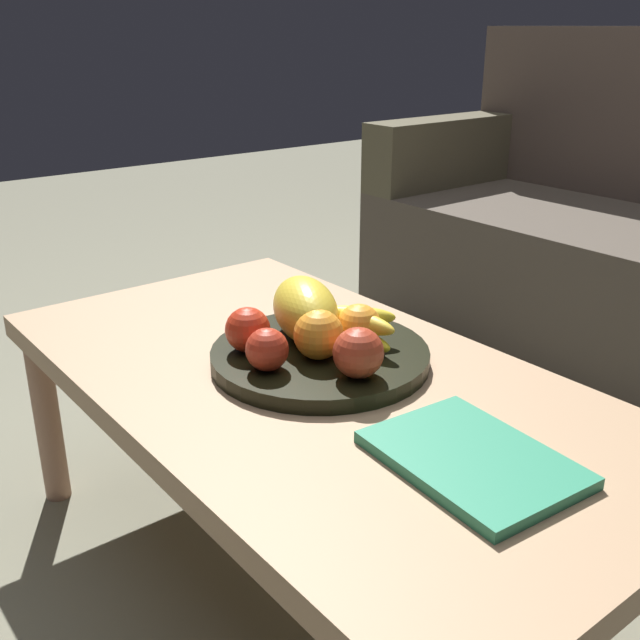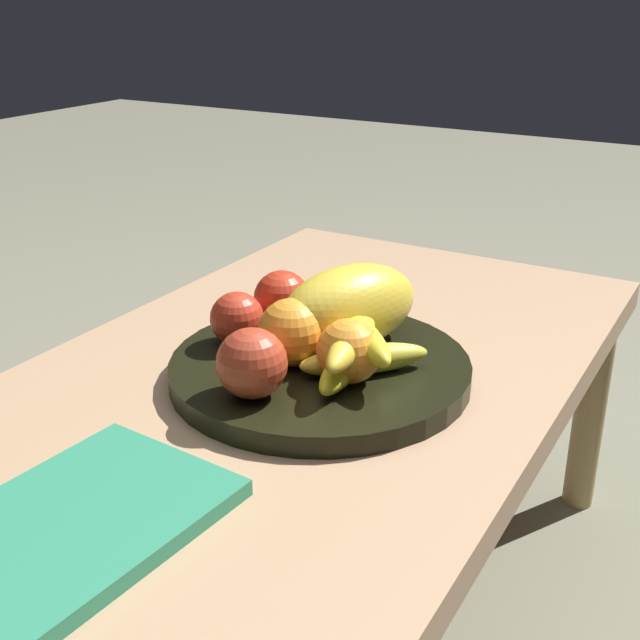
{
  "view_description": "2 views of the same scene",
  "coord_description": "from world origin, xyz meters",
  "px_view_note": "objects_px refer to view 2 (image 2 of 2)",
  "views": [
    {
      "loc": [
        0.82,
        -0.64,
        0.9
      ],
      "look_at": [
        -0.03,
        0.04,
        0.47
      ],
      "focal_mm": 41.66,
      "sensor_mm": 36.0,
      "label": 1
    },
    {
      "loc": [
        0.71,
        0.46,
        0.83
      ],
      "look_at": [
        -0.03,
        0.04,
        0.47
      ],
      "focal_mm": 45.62,
      "sensor_mm": 36.0,
      "label": 2
    }
  ],
  "objects_px": {
    "apple_front": "(282,299)",
    "apple_left": "(252,363)",
    "melon_large_front": "(349,307)",
    "fruit_bowl": "(320,369)",
    "orange_front": "(292,332)",
    "apple_right": "(237,319)",
    "coffee_table": "(281,414)",
    "orange_left": "(350,350)",
    "banana_bunch": "(356,350)",
    "magazine": "(80,524)"
  },
  "relations": [
    {
      "from": "orange_front",
      "to": "apple_right",
      "type": "height_order",
      "value": "orange_front"
    },
    {
      "from": "coffee_table",
      "to": "banana_bunch",
      "type": "distance_m",
      "value": 0.13
    },
    {
      "from": "melon_large_front",
      "to": "orange_front",
      "type": "xyz_separation_m",
      "value": [
        0.08,
        -0.03,
        -0.01
      ]
    },
    {
      "from": "apple_front",
      "to": "melon_large_front",
      "type": "bearing_deg",
      "value": 82.61
    },
    {
      "from": "melon_large_front",
      "to": "apple_front",
      "type": "relative_size",
      "value": 2.57
    },
    {
      "from": "apple_left",
      "to": "apple_right",
      "type": "bearing_deg",
      "value": -138.04
    },
    {
      "from": "coffee_table",
      "to": "apple_left",
      "type": "distance_m",
      "value": 0.13
    },
    {
      "from": "fruit_bowl",
      "to": "orange_left",
      "type": "distance_m",
      "value": 0.08
    },
    {
      "from": "fruit_bowl",
      "to": "banana_bunch",
      "type": "xyz_separation_m",
      "value": [
        0.01,
        0.05,
        0.04
      ]
    },
    {
      "from": "apple_left",
      "to": "coffee_table",
      "type": "bearing_deg",
      "value": -167.14
    },
    {
      "from": "orange_front",
      "to": "orange_left",
      "type": "xyz_separation_m",
      "value": [
        0.0,
        0.08,
        -0.0
      ]
    },
    {
      "from": "coffee_table",
      "to": "apple_right",
      "type": "height_order",
      "value": "apple_right"
    },
    {
      "from": "orange_left",
      "to": "magazine",
      "type": "distance_m",
      "value": 0.34
    },
    {
      "from": "coffee_table",
      "to": "orange_left",
      "type": "height_order",
      "value": "orange_left"
    },
    {
      "from": "melon_large_front",
      "to": "coffee_table",
      "type": "bearing_deg",
      "value": -29.04
    },
    {
      "from": "melon_large_front",
      "to": "fruit_bowl",
      "type": "bearing_deg",
      "value": -11.04
    },
    {
      "from": "melon_large_front",
      "to": "orange_left",
      "type": "height_order",
      "value": "melon_large_front"
    },
    {
      "from": "orange_front",
      "to": "apple_front",
      "type": "height_order",
      "value": "orange_front"
    },
    {
      "from": "apple_front",
      "to": "apple_left",
      "type": "distance_m",
      "value": 0.19
    },
    {
      "from": "apple_front",
      "to": "apple_right",
      "type": "height_order",
      "value": "apple_front"
    },
    {
      "from": "melon_large_front",
      "to": "magazine",
      "type": "relative_size",
      "value": 0.74
    },
    {
      "from": "apple_right",
      "to": "coffee_table",
      "type": "bearing_deg",
      "value": 74.32
    },
    {
      "from": "apple_right",
      "to": "melon_large_front",
      "type": "bearing_deg",
      "value": 117.74
    },
    {
      "from": "magazine",
      "to": "orange_front",
      "type": "bearing_deg",
      "value": -177.22
    },
    {
      "from": "magazine",
      "to": "banana_bunch",
      "type": "bearing_deg",
      "value": 170.0
    },
    {
      "from": "fruit_bowl",
      "to": "apple_left",
      "type": "distance_m",
      "value": 0.12
    },
    {
      "from": "orange_left",
      "to": "apple_front",
      "type": "xyz_separation_m",
      "value": [
        -0.09,
        -0.15,
        0.0
      ]
    },
    {
      "from": "melon_large_front",
      "to": "apple_left",
      "type": "xyz_separation_m",
      "value": [
        0.16,
        -0.03,
        -0.01
      ]
    },
    {
      "from": "fruit_bowl",
      "to": "orange_front",
      "type": "bearing_deg",
      "value": -41.93
    },
    {
      "from": "apple_front",
      "to": "magazine",
      "type": "xyz_separation_m",
      "value": [
        0.42,
        0.06,
        -0.05
      ]
    },
    {
      "from": "coffee_table",
      "to": "banana_bunch",
      "type": "height_order",
      "value": "banana_bunch"
    },
    {
      "from": "apple_right",
      "to": "banana_bunch",
      "type": "relative_size",
      "value": 0.41
    },
    {
      "from": "orange_left",
      "to": "apple_right",
      "type": "height_order",
      "value": "orange_left"
    },
    {
      "from": "orange_front",
      "to": "magazine",
      "type": "xyz_separation_m",
      "value": [
        0.33,
        -0.01,
        -0.06
      ]
    },
    {
      "from": "fruit_bowl",
      "to": "orange_left",
      "type": "height_order",
      "value": "orange_left"
    },
    {
      "from": "apple_front",
      "to": "apple_left",
      "type": "bearing_deg",
      "value": 23.14
    },
    {
      "from": "coffee_table",
      "to": "orange_left",
      "type": "bearing_deg",
      "value": 91.29
    },
    {
      "from": "apple_front",
      "to": "apple_left",
      "type": "height_order",
      "value": "apple_left"
    },
    {
      "from": "orange_front",
      "to": "magazine",
      "type": "relative_size",
      "value": 0.31
    },
    {
      "from": "apple_left",
      "to": "magazine",
      "type": "distance_m",
      "value": 0.24
    },
    {
      "from": "orange_left",
      "to": "banana_bunch",
      "type": "bearing_deg",
      "value": 179.26
    },
    {
      "from": "fruit_bowl",
      "to": "magazine",
      "type": "distance_m",
      "value": 0.35
    },
    {
      "from": "apple_right",
      "to": "apple_front",
      "type": "bearing_deg",
      "value": 168.49
    },
    {
      "from": "melon_large_front",
      "to": "apple_front",
      "type": "height_order",
      "value": "melon_large_front"
    },
    {
      "from": "apple_front",
      "to": "apple_right",
      "type": "relative_size",
      "value": 1.1
    },
    {
      "from": "apple_front",
      "to": "banana_bunch",
      "type": "xyz_separation_m",
      "value": [
        0.08,
        0.15,
        -0.01
      ]
    },
    {
      "from": "melon_large_front",
      "to": "apple_front",
      "type": "xyz_separation_m",
      "value": [
        -0.01,
        -0.1,
        -0.01
      ]
    },
    {
      "from": "melon_large_front",
      "to": "banana_bunch",
      "type": "xyz_separation_m",
      "value": [
        0.07,
        0.04,
        -0.02
      ]
    },
    {
      "from": "apple_front",
      "to": "apple_left",
      "type": "xyz_separation_m",
      "value": [
        0.18,
        0.08,
        0.0
      ]
    },
    {
      "from": "melon_large_front",
      "to": "magazine",
      "type": "xyz_separation_m",
      "value": [
        0.4,
        -0.04,
        -0.07
      ]
    }
  ]
}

